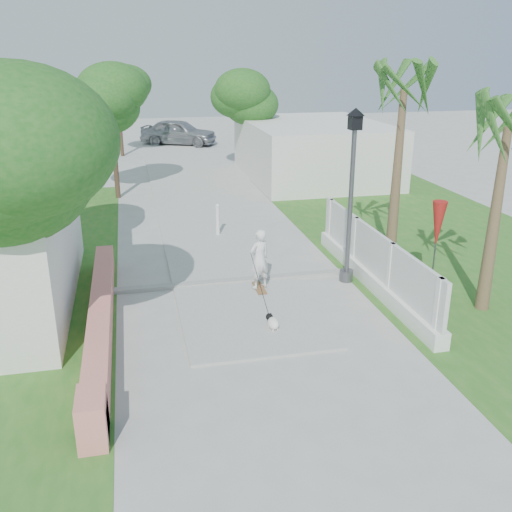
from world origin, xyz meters
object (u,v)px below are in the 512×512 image
object	(u,v)px
street_lamp	(351,191)
bollard	(218,219)
patio_umbrella	(438,226)
dog	(273,322)
parked_car	(179,132)
skateboarder	(259,262)

from	to	relation	value
street_lamp	bollard	xyz separation A→B (m)	(-2.70, 4.50, -1.84)
street_lamp	patio_umbrella	distance (m)	2.27
dog	parked_car	world-z (taller)	parked_car
street_lamp	dog	size ratio (longest dim) A/B	8.62
bollard	skateboarder	xyz separation A→B (m)	(0.29, -4.79, 0.24)
skateboarder	parked_car	distance (m)	24.12
bollard	parked_car	world-z (taller)	parked_car
street_lamp	patio_umbrella	xyz separation A→B (m)	(1.90, -1.00, -0.74)
bollard	parked_car	size ratio (longest dim) A/B	0.23
patio_umbrella	skateboarder	distance (m)	4.45
parked_car	bollard	bearing A→B (deg)	-157.34
street_lamp	skateboarder	size ratio (longest dim) A/B	1.84
skateboarder	dog	size ratio (longest dim) A/B	4.68
street_lamp	dog	xyz separation A→B (m)	(-2.59, -2.32, -2.23)
skateboarder	parked_car	bearing A→B (deg)	-114.32
bollard	patio_umbrella	bearing A→B (deg)	-50.09
skateboarder	dog	xyz separation A→B (m)	(-0.17, -2.03, -0.63)
parked_car	street_lamp	bearing A→B (deg)	-150.56
patio_umbrella	dog	world-z (taller)	patio_umbrella
bollard	skateboarder	distance (m)	4.81
skateboarder	parked_car	xyz separation A→B (m)	(0.26, 24.12, -0.01)
street_lamp	parked_car	bearing A→B (deg)	95.17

